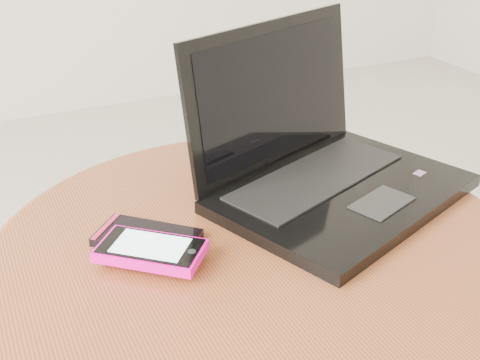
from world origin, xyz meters
name	(u,v)px	position (x,y,z in m)	size (l,w,h in m)	color
table	(257,316)	(0.02, 0.09, 0.40)	(0.65, 0.65, 0.51)	brown
laptop	(322,164)	(0.15, 0.17, 0.55)	(0.39, 0.35, 0.21)	black
phone_black	(147,238)	(-0.10, 0.14, 0.52)	(0.13, 0.13, 0.01)	black
phone_pink	(151,250)	(-0.11, 0.10, 0.53)	(0.13, 0.12, 0.01)	#F707A1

